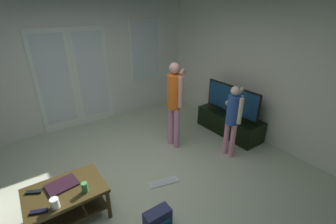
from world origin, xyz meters
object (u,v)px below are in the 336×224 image
flat_screen_tv (232,100)px  person_adult (175,98)px  cup_near_edge (55,203)px  backpack (158,220)px  dvd_remote_slim (39,212)px  coffee_table (66,198)px  cup_by_laptop (85,187)px  tv_stand (229,123)px  tv_remote_black (34,192)px  laptop_closed (62,185)px  person_child (233,115)px  loose_keyboard (163,182)px

flat_screen_tv → person_adult: (-1.20, 0.28, 0.22)m
person_adult → cup_near_edge: size_ratio=13.22×
cup_near_edge → backpack: bearing=-29.0°
dvd_remote_slim → coffee_table: bearing=56.8°
cup_by_laptop → tv_stand: bearing=9.3°
flat_screen_tv → cup_by_laptop: (-3.05, -0.50, -0.21)m
cup_near_edge → tv_remote_black: cup_near_edge is taller
laptop_closed → dvd_remote_slim: size_ratio=2.01×
cup_by_laptop → dvd_remote_slim: cup_by_laptop is taller
backpack → person_child: bearing=16.6°
tv_stand → flat_screen_tv: (-0.00, 0.00, 0.51)m
loose_keyboard → dvd_remote_slim: bearing=-178.3°
tv_stand → loose_keyboard: (-1.96, -0.48, -0.20)m
coffee_table → tv_remote_black: 0.35m
person_adult → backpack: bearing=-132.5°
flat_screen_tv → laptop_closed: size_ratio=3.63×
laptop_closed → cup_near_edge: bearing=-120.7°
tv_stand → person_adult: bearing=166.9°
backpack → dvd_remote_slim: bearing=153.2°
backpack → tv_remote_black: size_ratio=1.86×
cup_by_laptop → dvd_remote_slim: 0.48m
flat_screen_tv → person_adult: 1.25m
person_child → backpack: 2.01m
coffee_table → person_adult: 2.22m
cup_by_laptop → tv_remote_black: bearing=146.4°
cup_by_laptop → dvd_remote_slim: bearing=-177.5°
backpack → cup_near_edge: bearing=151.0°
backpack → cup_by_laptop: (-0.61, 0.57, 0.39)m
person_adult → person_child: bearing=-53.9°
tv_stand → flat_screen_tv: size_ratio=1.10×
loose_keyboard → tv_stand: bearing=13.7°
coffee_table → backpack: bearing=-42.9°
flat_screen_tv → tv_remote_black: size_ratio=7.28×
flat_screen_tv → backpack: 2.73m
person_adult → backpack: (-1.24, -1.35, -0.81)m
coffee_table → tv_stand: coffee_table is taller
coffee_table → loose_keyboard: (1.29, -0.15, -0.32)m
flat_screen_tv → person_adult: person_adult is taller
person_child → backpack: size_ratio=4.01×
backpack → laptop_closed: 1.21m
cup_near_edge → flat_screen_tv: bearing=9.4°
coffee_table → loose_keyboard: size_ratio=1.92×
tv_stand → cup_near_edge: 3.44m
tv_stand → loose_keyboard: 2.02m
person_adult → dvd_remote_slim: bearing=-161.0°
person_adult → laptop_closed: 2.17m
person_child → cup_by_laptop: bearing=179.4°
flat_screen_tv → person_child: 0.81m
tv_stand → person_child: person_child is taller
cup_by_laptop → coffee_table: bearing=137.7°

